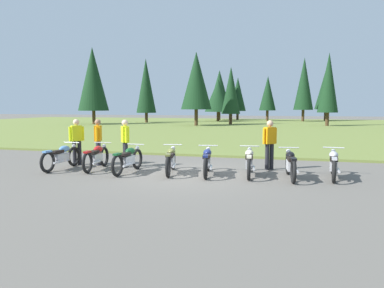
% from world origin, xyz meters
% --- Properties ---
extents(ground_plane, '(140.00, 140.00, 0.00)m').
position_xyz_m(ground_plane, '(0.00, 0.00, 0.00)').
color(ground_plane, '#605B54').
extents(grass_moorland, '(80.00, 44.00, 0.10)m').
position_xyz_m(grass_moorland, '(0.00, 26.00, 0.05)').
color(grass_moorland, olive).
rests_on(grass_moorland, ground).
extents(forest_treeline, '(41.87, 24.19, 8.59)m').
position_xyz_m(forest_treeline, '(0.33, 33.01, 4.46)').
color(forest_treeline, '#47331E').
rests_on(forest_treeline, ground).
extents(motorcycle_sky_blue, '(0.62, 2.10, 0.88)m').
position_xyz_m(motorcycle_sky_blue, '(-4.38, -0.19, 0.44)').
color(motorcycle_sky_blue, black).
rests_on(motorcycle_sky_blue, ground).
extents(motorcycle_red, '(0.62, 2.10, 0.88)m').
position_xyz_m(motorcycle_red, '(-3.20, 0.04, 0.44)').
color(motorcycle_red, black).
rests_on(motorcycle_red, ground).
extents(motorcycle_british_green, '(0.62, 2.10, 0.88)m').
position_xyz_m(motorcycle_british_green, '(-1.92, -0.20, 0.44)').
color(motorcycle_british_green, black).
rests_on(motorcycle_british_green, ground).
extents(motorcycle_olive, '(0.72, 2.08, 0.88)m').
position_xyz_m(motorcycle_olive, '(-0.55, 0.03, 0.44)').
color(motorcycle_olive, black).
rests_on(motorcycle_olive, ground).
extents(motorcycle_navy, '(0.67, 2.09, 0.88)m').
position_xyz_m(motorcycle_navy, '(0.63, 0.06, 0.44)').
color(motorcycle_navy, black).
rests_on(motorcycle_navy, ground).
extents(motorcycle_cream, '(0.62, 2.10, 0.88)m').
position_xyz_m(motorcycle_cream, '(1.92, 0.25, 0.44)').
color(motorcycle_cream, black).
rests_on(motorcycle_cream, ground).
extents(motorcycle_black, '(0.62, 2.10, 0.88)m').
position_xyz_m(motorcycle_black, '(3.15, 0.12, 0.44)').
color(motorcycle_black, black).
rests_on(motorcycle_black, ground).
extents(motorcycle_silver, '(0.62, 2.10, 0.88)m').
position_xyz_m(motorcycle_silver, '(4.38, 0.47, 0.44)').
color(motorcycle_silver, black).
rests_on(motorcycle_silver, ground).
extents(rider_with_back_turned, '(0.45, 0.40, 1.67)m').
position_xyz_m(rider_with_back_turned, '(2.45, 1.53, 0.95)').
color(rider_with_back_turned, black).
rests_on(rider_with_back_turned, ground).
extents(rider_near_row_end, '(0.41, 0.43, 1.67)m').
position_xyz_m(rider_near_row_end, '(-4.39, 0.77, 0.95)').
color(rider_near_row_end, black).
rests_on(rider_near_row_end, ground).
extents(rider_checking_bike, '(0.33, 0.52, 1.67)m').
position_xyz_m(rider_checking_bike, '(-3.61, 0.93, 0.95)').
color(rider_checking_bike, '#2D2D38').
rests_on(rider_checking_bike, ground).
extents(rider_in_hivis_vest, '(0.39, 0.46, 1.67)m').
position_xyz_m(rider_in_hivis_vest, '(-2.47, 0.78, 0.95)').
color(rider_in_hivis_vest, black).
rests_on(rider_in_hivis_vest, ground).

